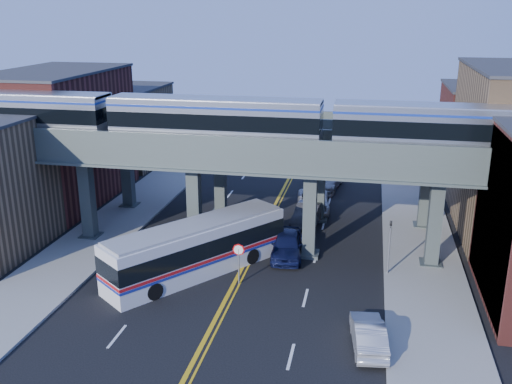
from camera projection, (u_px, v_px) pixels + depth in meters
ground at (222, 307)px, 32.09m from camera, size 120.00×120.00×0.00m
sidewalk_west at (110, 227)px, 43.57m from camera, size 5.00×70.00×0.16m
sidewalk_east at (420, 252)px, 39.22m from camera, size 5.00×70.00×0.16m
building_west_b at (59, 137)px, 48.83m from camera, size 8.00×14.00×11.00m
building_west_c at (123, 126)px, 61.42m from camera, size 8.00×10.00×8.00m
building_east_c at (486, 136)px, 54.27m from camera, size 8.00×10.00×9.00m
mural_panel at (492, 222)px, 31.62m from camera, size 0.10×9.50×9.50m
elevated_viaduct_near at (251, 161)px, 37.57m from camera, size 52.00×3.60×7.40m
elevated_viaduct_far at (269, 138)px, 44.10m from camera, size 52.00×3.60×7.40m
transit_train at (215, 120)px, 37.21m from camera, size 43.25×2.71×3.15m
stop_sign at (239, 257)px, 34.29m from camera, size 0.76×0.09×2.63m
traffic_signal at (390, 241)px, 35.24m from camera, size 0.15×0.18×4.10m
transit_bus at (197, 249)px, 35.81m from camera, size 9.70×11.53×3.20m
car_lane_a at (287, 244)px, 38.43m from camera, size 2.48×5.23×1.73m
car_lane_b at (308, 215)px, 44.03m from camera, size 2.32×5.20×1.66m
car_lane_c at (313, 202)px, 47.29m from camera, size 3.20×5.75×1.52m
car_lane_d at (326, 179)px, 53.06m from camera, size 3.39×6.65×1.85m
car_parked_curb at (368, 334)px, 28.11m from camera, size 2.06×4.49×1.43m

